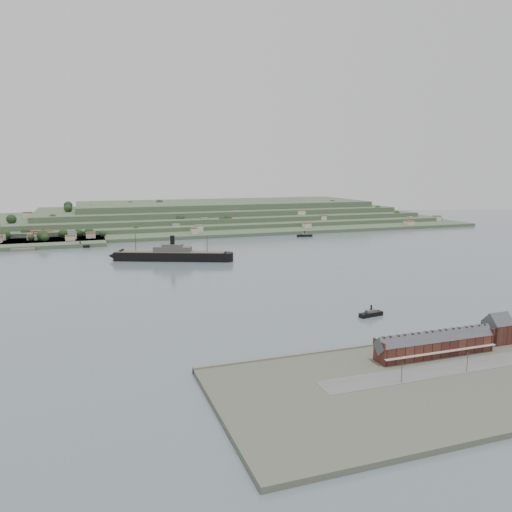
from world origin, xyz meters
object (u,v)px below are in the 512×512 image
object	(u,v)px
terrace_row	(435,344)
tugboat	(371,314)
gabled_building	(497,329)
steamship	(167,255)

from	to	relation	value
terrace_row	tugboat	bearing A→B (deg)	81.87
terrace_row	gabled_building	size ratio (longest dim) A/B	3.95
gabled_building	tugboat	size ratio (longest dim) A/B	0.96
terrace_row	tugboat	xyz separation A→B (m)	(9.10, 63.71, -5.27)
steamship	tugboat	xyz separation A→B (m)	(77.45, -207.49, -3.40)
gabled_building	steamship	world-z (taller)	steamship
gabled_building	steamship	xyz separation A→B (m)	(-105.85, 267.18, -3.22)
steamship	tugboat	distance (m)	221.50
terrace_row	steamship	bearing A→B (deg)	104.15
terrace_row	steamship	distance (m)	279.69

